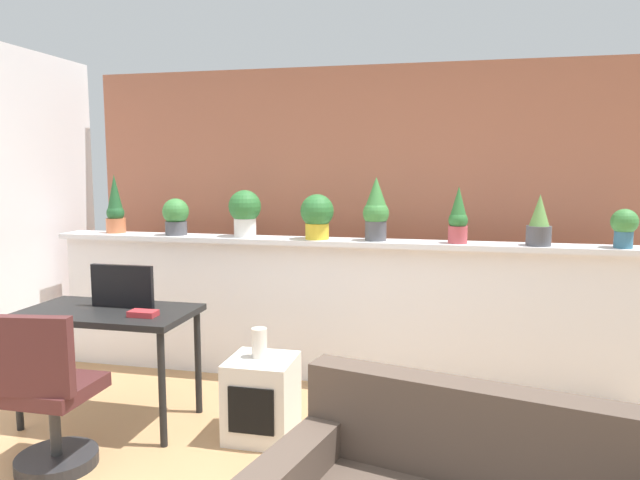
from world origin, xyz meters
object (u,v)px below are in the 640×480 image
Objects in this scene: potted_plant_7 at (624,226)px; book_on_desk at (143,314)px; potted_plant_3 at (317,215)px; desk at (109,322)px; potted_plant_1 at (176,216)px; potted_plant_2 at (245,211)px; tv_monitor at (122,286)px; potted_plant_5 at (458,217)px; office_chair at (48,404)px; potted_plant_4 at (376,209)px; side_cube_shelf at (262,398)px; potted_plant_6 at (539,223)px; vase_on_shelf at (259,343)px; potted_plant_0 at (115,208)px.

book_on_desk is at bearing -159.83° from potted_plant_7.
desk is (-1.15, -1.01, -0.64)m from potted_plant_3.
desk is 0.34m from book_on_desk.
potted_plant_3 is at bearing 41.15° from desk.
potted_plant_1 reaches higher than book_on_desk.
potted_plant_2 is 1.18m from tv_monitor.
office_chair is (-2.15, -1.65, -0.92)m from potted_plant_5.
potted_plant_4 is 1.78× the size of potted_plant_7.
book_on_desk reaches higher than side_cube_shelf.
potted_plant_3 is 0.95× the size of potted_plant_6.
desk is at bearing -117.74° from potted_plant_2.
potted_plant_7 is 0.24× the size of desk.
side_cube_shelf is (1.05, -1.03, -1.02)m from potted_plant_1.
potted_plant_1 is 0.32× the size of office_chair.
office_chair is at bearing -106.80° from potted_plant_2.
potted_plant_2 reaches higher than potted_plant_7.
potted_plant_1 is 1.62× the size of vase_on_shelf.
potted_plant_1 is at bearing -179.99° from potted_plant_4.
tv_monitor is 1.17m from side_cube_shelf.
potted_plant_0 is at bearing 127.55° from book_on_desk.
potted_plant_4 is at bearing 59.57° from vase_on_shelf.
vase_on_shelf is 0.74m from book_on_desk.
vase_on_shelf is at bearing -140.64° from potted_plant_5.
vase_on_shelf is at bearing 124.07° from side_cube_shelf.
potted_plant_1 is 1.90m from office_chair.
office_chair is 5.34× the size of book_on_desk.
side_cube_shelf is at bearing -0.16° from desk.
potted_plant_2 is 1.34m from vase_on_shelf.
office_chair is (0.62, -1.71, -0.94)m from potted_plant_0.
potted_plant_2 reaches higher than vase_on_shelf.
side_cube_shelf is at bearing -96.65° from potted_plant_3.
potted_plant_0 is 1.64× the size of potted_plant_1.
potted_plant_5 reaches higher than potted_plant_1.
book_on_desk reaches higher than vase_on_shelf.
potted_plant_0 is 1.38m from desk.
potted_plant_3 reaches higher than side_cube_shelf.
potted_plant_7 is (2.13, -0.02, -0.04)m from potted_plant_3.
potted_plant_2 is 1.36m from desk.
potted_plant_2 is at bearing 63.09° from tv_monitor.
potted_plant_2 is at bearing 114.00° from vase_on_shelf.
potted_plant_4 reaches higher than potted_plant_5.
potted_plant_6 is 0.83× the size of tv_monitor.
potted_plant_6 reaches higher than side_cube_shelf.
potted_plant_2 is 0.84× the size of tv_monitor.
potted_plant_0 is 2.05m from office_chair.
book_on_desk is at bearing 63.93° from office_chair.
book_on_desk is (0.27, 0.55, 0.38)m from office_chair.
potted_plant_3 reaches higher than desk.
potted_plant_5 is 2.36m from tv_monitor.
book_on_desk is (-2.43, -1.09, -0.51)m from potted_plant_6.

